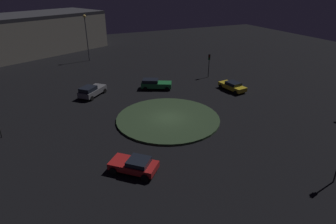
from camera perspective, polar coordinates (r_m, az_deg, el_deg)
ground_plane at (r=33.20m, az=0.00°, el=-1.49°), size 119.50×119.50×0.00m
roundabout_island at (r=33.15m, az=0.00°, el=-1.30°), size 11.98×11.98×0.24m
car_green at (r=42.46m, az=-2.59°, el=5.64°), size 4.74×3.61×1.49m
car_grey at (r=40.99m, az=-15.06°, el=4.13°), size 4.45×4.37×1.59m
car_yellow at (r=42.86m, az=12.78°, el=5.10°), size 2.40×4.48×1.31m
car_red at (r=24.41m, az=-6.70°, el=-10.44°), size 4.17×4.11×1.30m
traffic_light_southwest at (r=47.69m, az=8.22°, el=10.07°), size 0.39×0.38×3.87m
streetlamp_south at (r=59.34m, az=-16.11°, el=15.59°), size 0.60×0.60×8.85m
store_building at (r=71.33m, az=-25.42°, el=14.01°), size 32.52×24.53×8.24m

